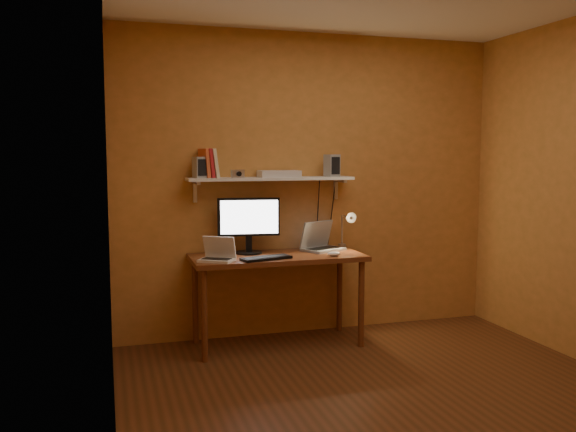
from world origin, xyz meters
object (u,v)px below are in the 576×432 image
object	(u,v)px
laptop	(320,242)
router	(279,174)
keyboard	(266,258)
monitor	(249,222)
desk	(277,265)
mouse	(334,254)
desk_lamp	(347,225)
shelf_camera	(238,174)
wall_shelf	(271,179)
netbook	(218,254)
speaker_right	(332,166)
speaker_left	(200,167)

from	to	relation	value
laptop	router	world-z (taller)	router
keyboard	router	xyz separation A→B (m)	(0.21, 0.37, 0.64)
monitor	keyboard	xyz separation A→B (m)	(0.06, -0.32, -0.25)
desk	monitor	size ratio (longest dim) A/B	2.75
laptop	keyboard	world-z (taller)	laptop
mouse	desk_lamp	bearing A→B (deg)	60.47
desk	router	xyz separation A→B (m)	(0.07, 0.19, 0.74)
router	laptop	bearing A→B (deg)	-8.14
mouse	shelf_camera	size ratio (longest dim) A/B	0.92
desk	wall_shelf	world-z (taller)	wall_shelf
laptop	keyboard	distance (m)	0.65
netbook	speaker_right	size ratio (longest dim) A/B	1.66
mouse	speaker_right	distance (m)	0.80
keyboard	shelf_camera	bearing A→B (deg)	100.32
speaker_right	desk	bearing A→B (deg)	-177.33
desk	mouse	distance (m)	0.47
laptop	speaker_right	xyz separation A→B (m)	(0.12, 0.04, 0.65)
desk_lamp	speaker_left	size ratio (longest dim) A/B	2.21
netbook	router	world-z (taller)	router
laptop	speaker_right	size ratio (longest dim) A/B	2.16
wall_shelf	router	bearing A→B (deg)	-2.00
desk_lamp	mouse	bearing A→B (deg)	-127.34
wall_shelf	shelf_camera	distance (m)	0.30
desk	speaker_right	world-z (taller)	speaker_right
netbook	shelf_camera	size ratio (longest dim) A/B	2.70
desk	keyboard	size ratio (longest dim) A/B	3.49
netbook	keyboard	xyz separation A→B (m)	(0.37, -0.05, -0.04)
mouse	laptop	bearing A→B (deg)	97.30
netbook	router	xyz separation A→B (m)	(0.58, 0.33, 0.60)
wall_shelf	desk	bearing A→B (deg)	-90.00
router	shelf_camera	bearing A→B (deg)	-171.32
monitor	desk	bearing A→B (deg)	-24.62
desk_lamp	shelf_camera	xyz separation A→B (m)	(-0.95, 0.01, 0.45)
desk	desk_lamp	xyz separation A→B (m)	(0.66, 0.13, 0.29)
wall_shelf	desk_lamp	world-z (taller)	wall_shelf
desk	desk_lamp	world-z (taller)	desk_lamp
shelf_camera	desk_lamp	bearing A→B (deg)	-0.61
keyboard	monitor	bearing A→B (deg)	86.35
wall_shelf	netbook	distance (m)	0.82
laptop	shelf_camera	size ratio (longest dim) A/B	3.51
desk_lamp	shelf_camera	size ratio (longest dim) A/B	3.25
desk_lamp	wall_shelf	bearing A→B (deg)	174.12
netbook	desk_lamp	distance (m)	1.21
netbook	laptop	bearing A→B (deg)	48.94
router	desk_lamp	bearing A→B (deg)	-6.32
wall_shelf	shelf_camera	bearing A→B (deg)	-168.90
laptop	speaker_right	distance (m)	0.66
desk	speaker_right	size ratio (longest dim) A/B	7.44
desk_lamp	router	distance (m)	0.74
monitor	router	xyz separation A→B (m)	(0.27, 0.06, 0.39)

